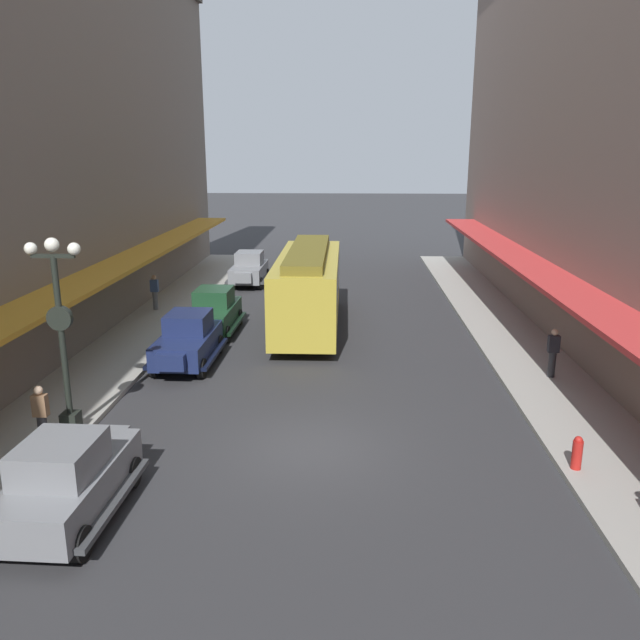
% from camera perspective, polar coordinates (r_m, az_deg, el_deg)
% --- Properties ---
extents(ground_plane, '(200.00, 200.00, 0.00)m').
position_cam_1_polar(ground_plane, '(16.70, -0.96, -11.34)').
color(ground_plane, '#2D2D30').
extents(sidewalk_left, '(3.00, 60.00, 0.15)m').
position_cam_1_polar(sidewalk_left, '(18.67, -24.96, -9.63)').
color(sidewalk_left, '#99968E').
rests_on(sidewalk_left, ground).
extents(sidewalk_right, '(3.00, 60.00, 0.15)m').
position_cam_1_polar(sidewalk_right, '(17.88, 24.25, -10.64)').
color(sidewalk_right, '#99968E').
rests_on(sidewalk_right, ground).
extents(parked_car_0, '(2.19, 4.28, 1.84)m').
position_cam_1_polar(parked_car_0, '(26.83, -9.53, 0.82)').
color(parked_car_0, '#193D23').
rests_on(parked_car_0, ground).
extents(parked_car_1, '(2.18, 4.27, 1.84)m').
position_cam_1_polar(parked_car_1, '(23.03, -11.75, -1.65)').
color(parked_car_1, '#19234C').
rests_on(parked_car_1, ground).
extents(parked_car_2, '(2.15, 4.27, 1.84)m').
position_cam_1_polar(parked_car_2, '(36.41, -6.36, 4.64)').
color(parked_car_2, slate).
rests_on(parked_car_2, ground).
extents(parked_car_3, '(2.22, 4.29, 1.84)m').
position_cam_1_polar(parked_car_3, '(14.34, -21.66, -12.94)').
color(parked_car_3, slate).
rests_on(parked_car_3, ground).
extents(streetcar, '(2.58, 9.62, 3.46)m').
position_cam_1_polar(streetcar, '(26.90, -1.05, 3.16)').
color(streetcar, gold).
rests_on(streetcar, ground).
extents(lamp_post_with_clock, '(1.42, 0.44, 5.16)m').
position_cam_1_polar(lamp_post_with_clock, '(17.63, -22.15, -0.67)').
color(lamp_post_with_clock, black).
rests_on(lamp_post_with_clock, sidewalk_left).
extents(fire_hydrant, '(0.24, 0.24, 0.82)m').
position_cam_1_polar(fire_hydrant, '(16.36, 22.00, -10.92)').
color(fire_hydrant, '#B21E19').
rests_on(fire_hydrant, sidewalk_right).
extents(pedestrian_0, '(0.36, 0.24, 1.64)m').
position_cam_1_polar(pedestrian_0, '(17.47, -23.64, -7.89)').
color(pedestrian_0, '#2D2D33').
rests_on(pedestrian_0, sidewalk_left).
extents(pedestrian_1, '(0.36, 0.24, 1.64)m').
position_cam_1_polar(pedestrian_1, '(22.25, 20.10, -2.73)').
color(pedestrian_1, '#2D2D33').
rests_on(pedestrian_1, sidewalk_right).
extents(pedestrian_2, '(0.36, 0.24, 1.64)m').
position_cam_1_polar(pedestrian_2, '(30.79, -14.55, 2.45)').
color(pedestrian_2, slate).
rests_on(pedestrian_2, sidewalk_left).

